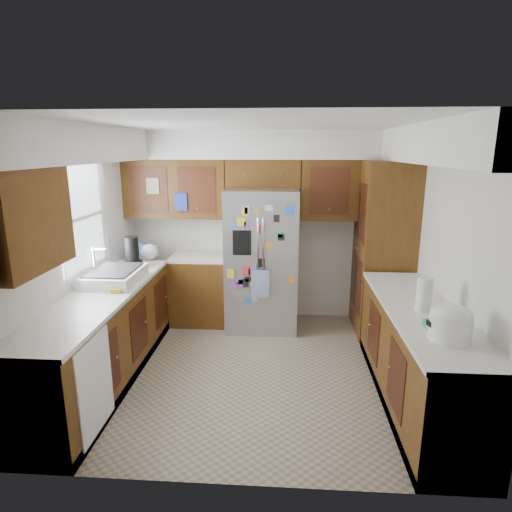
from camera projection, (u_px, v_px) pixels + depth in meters
The scene contains 12 objects.
floor at pixel (256, 370), 4.53m from camera, with size 3.60×3.60×0.00m, color tan.
room_shell at pixel (248, 194), 4.45m from camera, with size 3.64×3.24×2.52m.
left_counter_run at pixel (128, 328), 4.54m from camera, with size 1.36×3.20×0.92m.
right_counter_run at pixel (417, 360), 3.87m from camera, with size 0.63×2.25×0.92m.
pantry at pixel (383, 249), 5.28m from camera, with size 0.60×0.90×2.15m, color #492D0E.
fridge at pixel (262, 260), 5.48m from camera, with size 0.90×0.79×1.80m.
bridge_cabinet at pixel (263, 173), 5.43m from camera, with size 0.96×0.34×0.35m, color #492D0E.
fridge_top_items at pixel (263, 150), 5.29m from camera, with size 0.66×0.26×0.26m.
sink_assembly at pixel (114, 276), 4.48m from camera, with size 0.52×0.73×0.37m.
left_counter_clutter at pixel (140, 253), 5.18m from camera, with size 0.32×0.85×0.38m.
rice_cooker at pixel (451, 322), 3.11m from camera, with size 0.31×0.30×0.27m.
paper_towel at pixel (424, 294), 3.67m from camera, with size 0.13×0.13×0.29m, color white.
Camera 1 is at (0.28, -4.09, 2.28)m, focal length 30.00 mm.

